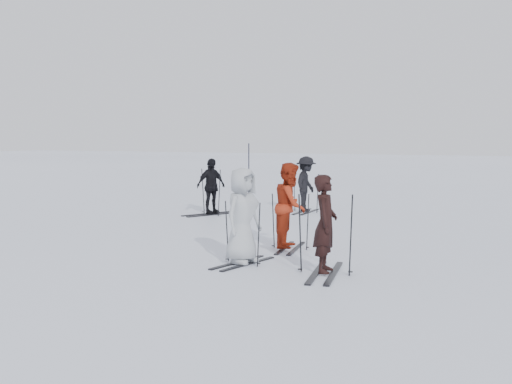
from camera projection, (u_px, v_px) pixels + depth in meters
ground at (237, 244)px, 13.26m from camera, size 120.00×120.00×0.00m
skier_near_dark at (325, 225)px, 10.36m from camera, size 0.47×0.63×1.59m
skier_red at (290, 207)px, 12.64m from camera, size 0.75×0.90×1.68m
skier_grey at (242, 217)px, 11.16m from camera, size 0.69×0.90×1.66m
skier_uphill_left at (211, 187)px, 18.08m from camera, size 0.77×0.99×1.56m
skier_uphill_far at (306, 185)px, 18.62m from camera, size 0.60×1.04×1.60m
skis_near_dark at (325, 233)px, 10.38m from camera, size 1.98×1.27×1.35m
skis_red at (290, 220)px, 12.66m from camera, size 1.66×1.05×1.13m
skis_grey at (243, 232)px, 11.19m from camera, size 1.69×1.13×1.13m
skis_uphill_left at (211, 191)px, 18.09m from camera, size 2.07×1.72×1.33m
skis_uphill_far at (306, 192)px, 18.64m from camera, size 1.60×0.86×1.16m
piste_marker at (249, 168)px, 24.61m from camera, size 0.05×0.05×1.92m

